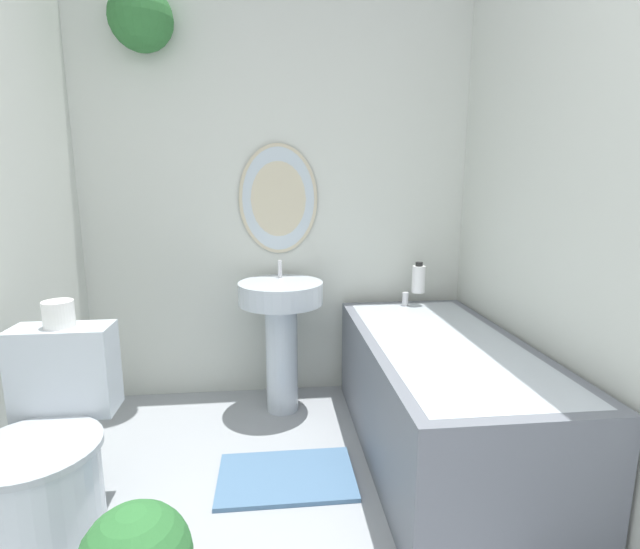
{
  "coord_description": "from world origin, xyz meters",
  "views": [
    {
      "loc": [
        -0.04,
        -0.33,
        1.27
      ],
      "look_at": [
        0.15,
        1.5,
        0.91
      ],
      "focal_mm": 26.0,
      "sensor_mm": 36.0,
      "label": 1
    }
  ],
  "objects_px": {
    "toilet": "(46,468)",
    "pedestal_sink": "(282,322)",
    "toilet_paper_roll": "(59,314)",
    "shampoo_bottle": "(419,279)",
    "bathtub": "(442,396)"
  },
  "relations": [
    {
      "from": "pedestal_sink",
      "to": "toilet_paper_roll",
      "type": "height_order",
      "value": "pedestal_sink"
    },
    {
      "from": "toilet",
      "to": "pedestal_sink",
      "type": "height_order",
      "value": "pedestal_sink"
    },
    {
      "from": "toilet",
      "to": "pedestal_sink",
      "type": "distance_m",
      "value": 1.27
    },
    {
      "from": "toilet",
      "to": "shampoo_bottle",
      "type": "distance_m",
      "value": 2.0
    },
    {
      "from": "pedestal_sink",
      "to": "shampoo_bottle",
      "type": "distance_m",
      "value": 0.84
    },
    {
      "from": "shampoo_bottle",
      "to": "pedestal_sink",
      "type": "bearing_deg",
      "value": -171.58
    },
    {
      "from": "toilet",
      "to": "pedestal_sink",
      "type": "xyz_separation_m",
      "value": [
        0.85,
        0.93,
        0.23
      ]
    },
    {
      "from": "shampoo_bottle",
      "to": "toilet_paper_roll",
      "type": "distance_m",
      "value": 1.85
    },
    {
      "from": "toilet_paper_roll",
      "to": "pedestal_sink",
      "type": "bearing_deg",
      "value": 40.0
    },
    {
      "from": "bathtub",
      "to": "toilet_paper_roll",
      "type": "distance_m",
      "value": 1.67
    },
    {
      "from": "pedestal_sink",
      "to": "toilet_paper_roll",
      "type": "distance_m",
      "value": 1.14
    },
    {
      "from": "toilet",
      "to": "toilet_paper_roll",
      "type": "relative_size",
      "value": 6.76
    },
    {
      "from": "bathtub",
      "to": "shampoo_bottle",
      "type": "xyz_separation_m",
      "value": [
        0.08,
        0.64,
        0.43
      ]
    },
    {
      "from": "bathtub",
      "to": "toilet",
      "type": "bearing_deg",
      "value": -165.56
    },
    {
      "from": "toilet",
      "to": "pedestal_sink",
      "type": "relative_size",
      "value": 0.88
    }
  ]
}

